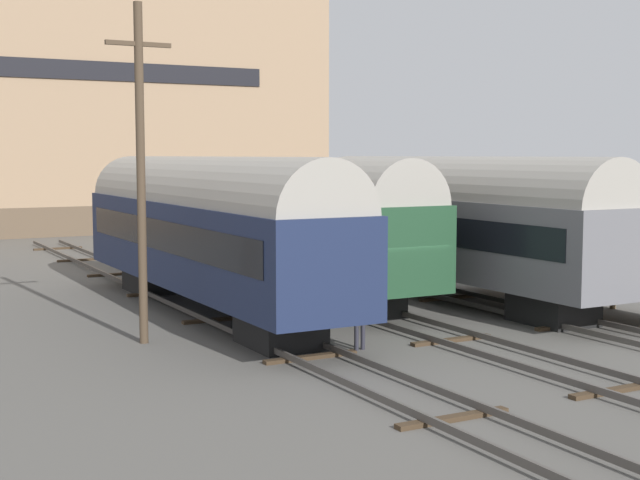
# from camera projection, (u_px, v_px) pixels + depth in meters

# --- Properties ---
(ground_plane) EXTENTS (200.00, 200.00, 0.00)m
(ground_plane) POSITION_uv_depth(u_px,v_px,m) (393.00, 324.00, 27.41)
(ground_plane) COLOR #56544F
(track_left) EXTENTS (2.60, 60.00, 0.26)m
(track_left) POSITION_uv_depth(u_px,v_px,m) (262.00, 333.00, 25.31)
(track_left) COLOR #4C4742
(track_left) RESTS_ON ground
(track_middle) EXTENTS (2.60, 60.00, 0.26)m
(track_middle) POSITION_uv_depth(u_px,v_px,m) (393.00, 319.00, 27.40)
(track_middle) COLOR #4C4742
(track_middle) RESTS_ON ground
(track_right) EXTENTS (2.60, 60.00, 0.26)m
(track_right) POSITION_uv_depth(u_px,v_px,m) (505.00, 308.00, 29.49)
(track_right) COLOR #4C4742
(track_right) RESTS_ON ground
(train_car_green) EXTENTS (3.05, 16.35, 5.10)m
(train_car_green) POSITION_uv_depth(u_px,v_px,m) (291.00, 217.00, 33.28)
(train_car_green) COLOR black
(train_car_green) RESTS_ON ground
(train_car_navy) EXTENTS (3.12, 17.10, 5.14)m
(train_car_navy) POSITION_uv_depth(u_px,v_px,m) (205.00, 226.00, 28.87)
(train_car_navy) COLOR black
(train_car_navy) RESTS_ON ground
(train_car_grey) EXTENTS (3.11, 15.61, 5.14)m
(train_car_grey) POSITION_uv_depth(u_px,v_px,m) (454.00, 219.00, 31.71)
(train_car_grey) COLOR black
(train_car_grey) RESTS_ON ground
(station_platform) EXTENTS (2.45, 12.39, 1.05)m
(station_platform) POSITION_uv_depth(u_px,v_px,m) (590.00, 283.00, 29.52)
(station_platform) COLOR #8C704C
(station_platform) RESTS_ON ground
(bench) EXTENTS (1.40, 0.40, 0.91)m
(bench) POSITION_uv_depth(u_px,v_px,m) (635.00, 273.00, 27.64)
(bench) COLOR #2D4C33
(bench) RESTS_ON station_platform
(person_worker) EXTENTS (0.32, 0.32, 1.68)m
(person_worker) POSITION_uv_depth(u_px,v_px,m) (360.00, 312.00, 23.68)
(person_worker) COLOR #282833
(person_worker) RESTS_ON ground
(utility_pole) EXTENTS (1.80, 0.24, 9.27)m
(utility_pole) POSITION_uv_depth(u_px,v_px,m) (141.00, 169.00, 24.18)
(utility_pole) COLOR #473828
(utility_pole) RESTS_ON ground
(warehouse_building) EXTENTS (37.14, 12.73, 19.12)m
(warehouse_building) POSITION_uv_depth(u_px,v_px,m) (49.00, 91.00, 61.38)
(warehouse_building) COLOR brown
(warehouse_building) RESTS_ON ground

